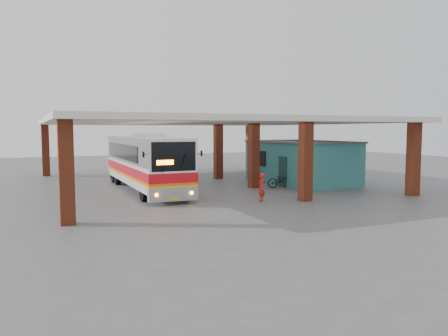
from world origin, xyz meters
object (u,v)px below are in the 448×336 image
at_px(coach_bus, 145,162).
at_px(motorcycle, 282,180).
at_px(red_chair, 260,176).
at_px(pedestrian, 261,187).

xyz_separation_m(coach_bus, motorcycle, (8.69, -2.73, -1.30)).
bearing_deg(motorcycle, red_chair, 4.01).
height_order(coach_bus, motorcycle, coach_bus).
relative_size(motorcycle, pedestrian, 1.32).
relative_size(coach_bus, motorcycle, 6.21).
bearing_deg(motorcycle, pedestrian, 146.88).
xyz_separation_m(coach_bus, pedestrian, (4.68, -7.00, -1.06)).
bearing_deg(pedestrian, motorcycle, -178.17).
relative_size(coach_bus, pedestrian, 8.22).
relative_size(motorcycle, red_chair, 2.35).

